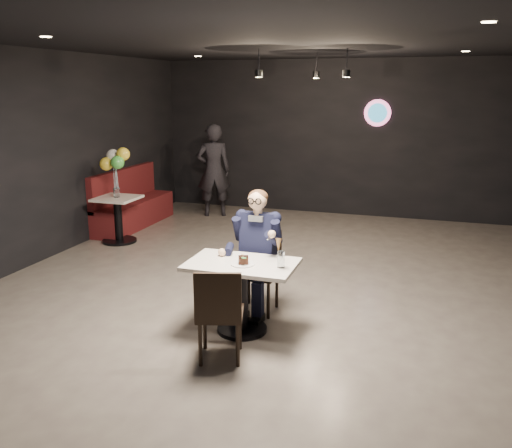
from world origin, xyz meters
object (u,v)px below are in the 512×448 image
(chair_near, at_px, (220,312))
(seated_man, at_px, (258,250))
(balloon_vase, at_px, (117,192))
(side_table, at_px, (118,218))
(chair_far, at_px, (258,272))
(passerby, at_px, (214,170))
(sundae_glass, at_px, (281,259))
(booth_bench, at_px, (133,198))
(main_table, at_px, (242,297))

(chair_near, distance_m, seated_man, 1.18)
(chair_near, distance_m, balloon_vase, 4.38)
(chair_near, height_order, side_table, chair_near)
(chair_far, xyz_separation_m, passerby, (-2.27, 4.23, 0.44))
(chair_near, relative_size, side_table, 1.15)
(sundae_glass, bearing_deg, seated_man, 126.01)
(booth_bench, bearing_deg, balloon_vase, -73.30)
(chair_far, bearing_deg, booth_bench, 138.17)
(chair_far, distance_m, chair_near, 1.15)
(booth_bench, height_order, side_table, booth_bench)
(chair_far, bearing_deg, balloon_vase, 146.81)
(balloon_vase, bearing_deg, booth_bench, 106.70)
(booth_bench, distance_m, balloon_vase, 1.09)
(balloon_vase, height_order, passerby, passerby)
(chair_far, xyz_separation_m, seated_man, (-0.00, 0.00, 0.26))
(chair_near, distance_m, passerby, 5.86)
(main_table, height_order, booth_bench, booth_bench)
(main_table, height_order, sundae_glass, sundae_glass)
(chair_near, distance_m, side_table, 4.36)
(balloon_vase, relative_size, passerby, 0.09)
(chair_far, xyz_separation_m, balloon_vase, (-3.03, 1.98, 0.37))
(seated_man, height_order, balloon_vase, seated_man)
(main_table, relative_size, booth_bench, 0.53)
(chair_near, relative_size, booth_bench, 0.44)
(passerby, bearing_deg, seated_man, 93.21)
(balloon_vase, distance_m, passerby, 2.38)
(chair_far, relative_size, seated_man, 0.64)
(booth_bench, bearing_deg, side_table, -73.30)
(balloon_vase, bearing_deg, main_table, -39.87)
(booth_bench, xyz_separation_m, passerby, (1.06, 1.25, 0.38))
(main_table, height_order, chair_near, chair_near)
(sundae_glass, bearing_deg, side_table, 143.44)
(main_table, bearing_deg, chair_near, -90.00)
(main_table, xyz_separation_m, booth_bench, (-3.33, 3.53, 0.15))
(main_table, xyz_separation_m, chair_near, (-0.00, -0.60, 0.09))
(chair_far, height_order, side_table, chair_far)
(chair_near, bearing_deg, balloon_vase, 117.66)
(seated_man, height_order, side_table, seated_man)
(sundae_glass, xyz_separation_m, balloon_vase, (-3.45, 2.56, -0.01))
(sundae_glass, distance_m, balloon_vase, 4.30)
(booth_bench, xyz_separation_m, side_table, (0.30, -1.00, -0.12))
(seated_man, xyz_separation_m, balloon_vase, (-3.03, 1.98, 0.11))
(seated_man, height_order, passerby, passerby)
(balloon_vase, bearing_deg, passerby, 71.24)
(sundae_glass, xyz_separation_m, side_table, (-3.45, 2.56, -0.43))
(seated_man, bearing_deg, chair_far, 0.00)
(chair_far, relative_size, passerby, 0.51)
(seated_man, bearing_deg, balloon_vase, 146.81)
(chair_far, height_order, passerby, passerby)
(booth_bench, bearing_deg, chair_far, -41.83)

